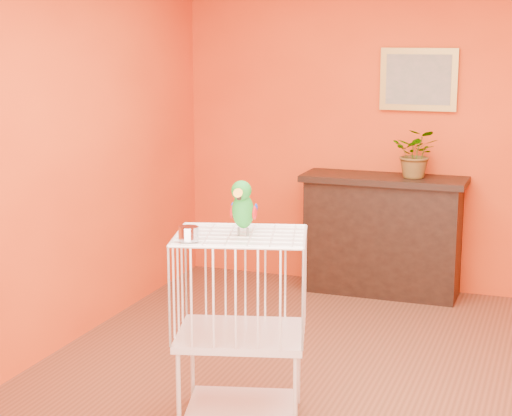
% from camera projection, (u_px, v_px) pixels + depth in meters
% --- Properties ---
extents(ground, '(4.50, 4.50, 0.00)m').
position_uv_depth(ground, '(346.00, 389.00, 5.18)').
color(ground, brown).
rests_on(ground, ground).
extents(room_shell, '(4.50, 4.50, 4.50)m').
position_uv_depth(room_shell, '(352.00, 128.00, 4.86)').
color(room_shell, '#ED4D16').
rests_on(room_shell, ground).
extents(console_cabinet, '(1.32, 0.48, 0.98)m').
position_uv_depth(console_cabinet, '(382.00, 235.00, 7.01)').
color(console_cabinet, black).
rests_on(console_cabinet, ground).
extents(potted_plant, '(0.37, 0.41, 0.31)m').
position_uv_depth(potted_plant, '(418.00, 158.00, 6.85)').
color(potted_plant, '#26722D').
rests_on(potted_plant, console_cabinet).
extents(framed_picture, '(0.62, 0.04, 0.50)m').
position_uv_depth(framed_picture, '(419.00, 80.00, 6.87)').
color(framed_picture, '#A5873B').
rests_on(framed_picture, room_shell).
extents(birdcage, '(0.80, 0.69, 1.06)m').
position_uv_depth(birdcage, '(241.00, 326.00, 4.66)').
color(birdcage, silver).
rests_on(birdcage, ground).
extents(feed_cup, '(0.11, 0.11, 0.07)m').
position_uv_depth(feed_cup, '(189.00, 234.00, 4.40)').
color(feed_cup, silver).
rests_on(feed_cup, birdcage).
extents(parrot, '(0.15, 0.27, 0.30)m').
position_uv_depth(parrot, '(243.00, 207.00, 4.51)').
color(parrot, '#59544C').
rests_on(parrot, birdcage).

